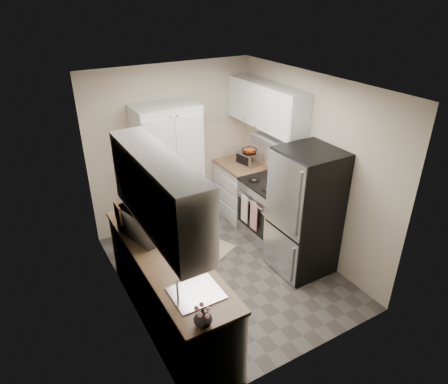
% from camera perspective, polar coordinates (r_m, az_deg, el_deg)
% --- Properties ---
extents(ground, '(3.20, 3.20, 0.00)m').
position_cam_1_polar(ground, '(5.52, 0.26, -11.17)').
color(ground, '#56514C').
rests_on(ground, ground).
extents(room_shell, '(2.64, 3.24, 2.52)m').
position_cam_1_polar(room_shell, '(4.66, 0.17, 4.52)').
color(room_shell, beige).
rests_on(room_shell, ground).
extents(pantry_cabinet, '(0.90, 0.55, 2.00)m').
position_cam_1_polar(pantry_cabinet, '(5.94, -7.83, 2.86)').
color(pantry_cabinet, silver).
rests_on(pantry_cabinet, ground).
extents(base_cabinet_left, '(0.60, 2.30, 0.88)m').
position_cam_1_polar(base_cabinet_left, '(4.61, -7.91, -13.51)').
color(base_cabinet_left, silver).
rests_on(base_cabinet_left, ground).
extents(countertop_left, '(0.63, 2.33, 0.04)m').
position_cam_1_polar(countertop_left, '(4.32, -8.30, -8.89)').
color(countertop_left, '#846647').
rests_on(countertop_left, base_cabinet_left).
extents(base_cabinet_right, '(0.60, 0.80, 0.88)m').
position_cam_1_polar(base_cabinet_right, '(6.57, 2.48, 0.20)').
color(base_cabinet_right, silver).
rests_on(base_cabinet_right, ground).
extents(countertop_right, '(0.63, 0.83, 0.04)m').
position_cam_1_polar(countertop_right, '(6.37, 2.57, 3.89)').
color(countertop_right, '#846647').
rests_on(countertop_right, base_cabinet_right).
extents(electric_range, '(0.71, 0.78, 1.13)m').
position_cam_1_polar(electric_range, '(5.97, 6.47, -2.54)').
color(electric_range, '#B7B7BC').
rests_on(electric_range, ground).
extents(refrigerator, '(0.70, 0.72, 1.70)m').
position_cam_1_polar(refrigerator, '(5.24, 11.51, -2.85)').
color(refrigerator, '#B7B7BC').
rests_on(refrigerator, ground).
extents(microwave, '(0.56, 0.69, 0.33)m').
position_cam_1_polar(microwave, '(4.57, -10.99, -4.14)').
color(microwave, silver).
rests_on(microwave, countertop_left).
extents(wine_bottle, '(0.08, 0.08, 0.30)m').
position_cam_1_polar(wine_bottle, '(4.92, -13.64, -2.26)').
color(wine_bottle, black).
rests_on(wine_bottle, countertop_left).
extents(flower_vase, '(0.19, 0.19, 0.16)m').
position_cam_1_polar(flower_vase, '(3.45, -3.04, -17.50)').
color(flower_vase, silver).
rests_on(flower_vase, countertop_left).
extents(cutting_board, '(0.06, 0.23, 0.28)m').
position_cam_1_polar(cutting_board, '(5.03, -12.26, -1.51)').
color(cutting_board, '#489342').
rests_on(cutting_board, countertop_left).
extents(toaster_oven, '(0.33, 0.38, 0.19)m').
position_cam_1_polar(toaster_oven, '(6.33, 3.65, 4.85)').
color(toaster_oven, '#A4A3A8').
rests_on(toaster_oven, countertop_right).
extents(fruit_basket, '(0.30, 0.30, 0.10)m').
position_cam_1_polar(fruit_basket, '(6.26, 3.65, 6.03)').
color(fruit_basket, '#E85414').
rests_on(fruit_basket, toaster_oven).
extents(kitchen_mat, '(0.71, 0.85, 0.01)m').
position_cam_1_polar(kitchen_mat, '(6.00, -2.41, -7.57)').
color(kitchen_mat, '#C5B584').
rests_on(kitchen_mat, ground).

